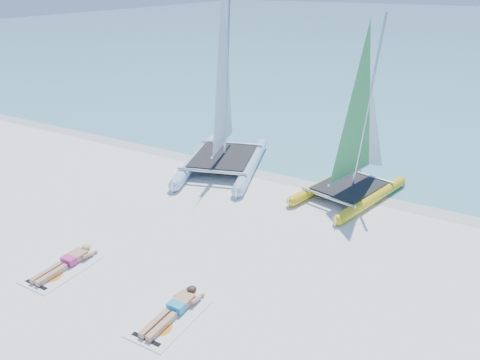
# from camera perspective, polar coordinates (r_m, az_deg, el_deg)

# --- Properties ---
(ground) EXTENTS (140.00, 140.00, 0.00)m
(ground) POSITION_cam_1_polar(r_m,az_deg,el_deg) (12.36, -2.56, -8.75)
(ground) COLOR white
(ground) RESTS_ON ground
(sea) EXTENTS (140.00, 115.00, 0.01)m
(sea) POSITION_cam_1_polar(r_m,az_deg,el_deg) (72.28, 26.48, 16.08)
(sea) COLOR #75B0C4
(sea) RESTS_ON ground
(wet_sand_strip) EXTENTS (140.00, 1.40, 0.01)m
(wet_sand_strip) POSITION_cam_1_polar(r_m,az_deg,el_deg) (16.71, 7.59, 0.12)
(wet_sand_strip) COLOR silver
(wet_sand_strip) RESTS_ON ground
(catamaran_blue) EXTENTS (4.11, 5.91, 7.34)m
(catamaran_blue) POSITION_cam_1_polar(r_m,az_deg,el_deg) (17.00, -2.09, 8.55)
(catamaran_blue) COLOR #BEE0FA
(catamaran_blue) RESTS_ON ground
(catamaran_yellow) EXTENTS (3.01, 4.70, 5.83)m
(catamaran_yellow) POSITION_cam_1_polar(r_m,az_deg,el_deg) (15.41, 14.50, 4.82)
(catamaran_yellow) COLOR yellow
(catamaran_yellow) RESTS_ON ground
(towel_a) EXTENTS (1.00, 1.85, 0.02)m
(towel_a) POSITION_cam_1_polar(r_m,az_deg,el_deg) (12.47, -20.87, -10.11)
(towel_a) COLOR white
(towel_a) RESTS_ON ground
(sunbather_a) EXTENTS (0.37, 1.73, 0.26)m
(sunbather_a) POSITION_cam_1_polar(r_m,az_deg,el_deg) (12.51, -20.27, -9.30)
(sunbather_a) COLOR tan
(sunbather_a) RESTS_ON towel_a
(towel_b) EXTENTS (1.00, 1.85, 0.02)m
(towel_b) POSITION_cam_1_polar(r_m,az_deg,el_deg) (10.37, -8.57, -16.26)
(towel_b) COLOR white
(towel_b) RESTS_ON ground
(sunbather_b) EXTENTS (0.37, 1.73, 0.26)m
(sunbather_b) POSITION_cam_1_polar(r_m,az_deg,el_deg) (10.41, -7.94, -15.23)
(sunbather_b) COLOR tan
(sunbather_b) RESTS_ON towel_b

